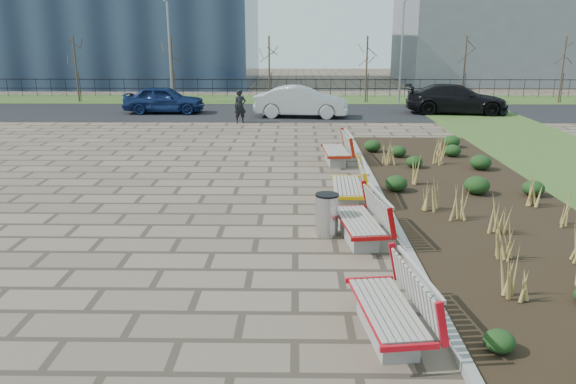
{
  "coord_description": "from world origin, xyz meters",
  "views": [
    {
      "loc": [
        1.67,
        -8.84,
        4.3
      ],
      "look_at": [
        1.5,
        3.0,
        0.9
      ],
      "focal_mm": 35.0,
      "sensor_mm": 36.0,
      "label": 1
    }
  ],
  "objects_px": {
    "bench_b": "(358,218)",
    "lamp_east": "(401,53)",
    "bench_d": "(335,149)",
    "pedestrian": "(240,107)",
    "car_black": "(456,99)",
    "lamp_west": "(170,53)",
    "car_silver": "(301,102)",
    "bench_a": "(387,304)",
    "bench_c": "(347,184)",
    "litter_bin": "(327,215)",
    "car_blue": "(164,99)"
  },
  "relations": [
    {
      "from": "car_blue",
      "to": "lamp_east",
      "type": "height_order",
      "value": "lamp_east"
    },
    {
      "from": "litter_bin",
      "to": "lamp_west",
      "type": "bearing_deg",
      "value": 109.72
    },
    {
      "from": "lamp_east",
      "to": "bench_d",
      "type": "bearing_deg",
      "value": -107.07
    },
    {
      "from": "car_blue",
      "to": "lamp_west",
      "type": "xyz_separation_m",
      "value": [
        -0.52,
        4.41,
        2.29
      ]
    },
    {
      "from": "litter_bin",
      "to": "car_black",
      "type": "bearing_deg",
      "value": 67.21
    },
    {
      "from": "car_silver",
      "to": "car_black",
      "type": "relative_size",
      "value": 0.89
    },
    {
      "from": "bench_c",
      "to": "litter_bin",
      "type": "relative_size",
      "value": 2.28
    },
    {
      "from": "bench_c",
      "to": "car_silver",
      "type": "relative_size",
      "value": 0.44
    },
    {
      "from": "bench_d",
      "to": "lamp_west",
      "type": "bearing_deg",
      "value": 115.72
    },
    {
      "from": "bench_c",
      "to": "lamp_west",
      "type": "height_order",
      "value": "lamp_west"
    },
    {
      "from": "bench_b",
      "to": "bench_c",
      "type": "bearing_deg",
      "value": 82.6
    },
    {
      "from": "bench_a",
      "to": "bench_b",
      "type": "distance_m",
      "value": 3.9
    },
    {
      "from": "bench_a",
      "to": "litter_bin",
      "type": "relative_size",
      "value": 2.28
    },
    {
      "from": "bench_a",
      "to": "car_blue",
      "type": "distance_m",
      "value": 24.58
    },
    {
      "from": "bench_c",
      "to": "car_blue",
      "type": "bearing_deg",
      "value": 119.41
    },
    {
      "from": "bench_a",
      "to": "lamp_west",
      "type": "height_order",
      "value": "lamp_west"
    },
    {
      "from": "car_black",
      "to": "lamp_west",
      "type": "relative_size",
      "value": 0.89
    },
    {
      "from": "bench_c",
      "to": "bench_d",
      "type": "xyz_separation_m",
      "value": [
        0.0,
        4.54,
        0.0
      ]
    },
    {
      "from": "car_black",
      "to": "lamp_west",
      "type": "bearing_deg",
      "value": 82.09
    },
    {
      "from": "pedestrian",
      "to": "lamp_west",
      "type": "distance_m",
      "value": 9.44
    },
    {
      "from": "bench_b",
      "to": "car_black",
      "type": "distance_m",
      "value": 20.53
    },
    {
      "from": "bench_b",
      "to": "lamp_east",
      "type": "height_order",
      "value": "lamp_east"
    },
    {
      "from": "bench_b",
      "to": "car_blue",
      "type": "distance_m",
      "value": 20.96
    },
    {
      "from": "car_blue",
      "to": "bench_c",
      "type": "bearing_deg",
      "value": -152.94
    },
    {
      "from": "bench_b",
      "to": "car_silver",
      "type": "height_order",
      "value": "car_silver"
    },
    {
      "from": "lamp_west",
      "to": "car_silver",
      "type": "bearing_deg",
      "value": -36.01
    },
    {
      "from": "pedestrian",
      "to": "car_blue",
      "type": "xyz_separation_m",
      "value": [
        -4.44,
        3.3,
        -0.05
      ]
    },
    {
      "from": "lamp_west",
      "to": "pedestrian",
      "type": "bearing_deg",
      "value": -57.22
    },
    {
      "from": "bench_b",
      "to": "pedestrian",
      "type": "height_order",
      "value": "pedestrian"
    },
    {
      "from": "bench_b",
      "to": "bench_d",
      "type": "relative_size",
      "value": 1.0
    },
    {
      "from": "bench_b",
      "to": "bench_d",
      "type": "xyz_separation_m",
      "value": [
        0.0,
        7.3,
        0.0
      ]
    },
    {
      "from": "car_silver",
      "to": "car_black",
      "type": "distance_m",
      "value": 8.46
    },
    {
      "from": "bench_d",
      "to": "bench_b",
      "type": "bearing_deg",
      "value": -93.21
    },
    {
      "from": "bench_b",
      "to": "lamp_west",
      "type": "height_order",
      "value": "lamp_west"
    },
    {
      "from": "car_blue",
      "to": "lamp_west",
      "type": "bearing_deg",
      "value": 6.49
    },
    {
      "from": "car_blue",
      "to": "bench_a",
      "type": "bearing_deg",
      "value": -160.07
    },
    {
      "from": "bench_a",
      "to": "car_silver",
      "type": "bearing_deg",
      "value": 85.44
    },
    {
      "from": "bench_d",
      "to": "pedestrian",
      "type": "distance_m",
      "value": 9.49
    },
    {
      "from": "bench_b",
      "to": "pedestrian",
      "type": "relative_size",
      "value": 1.31
    },
    {
      "from": "litter_bin",
      "to": "bench_d",
      "type": "bearing_deg",
      "value": 84.65
    },
    {
      "from": "bench_b",
      "to": "lamp_east",
      "type": "bearing_deg",
      "value": 70.63
    },
    {
      "from": "car_silver",
      "to": "pedestrian",
      "type": "bearing_deg",
      "value": 128.76
    },
    {
      "from": "bench_c",
      "to": "car_silver",
      "type": "bearing_deg",
      "value": 96.14
    },
    {
      "from": "pedestrian",
      "to": "litter_bin",
      "type": "bearing_deg",
      "value": -97.02
    },
    {
      "from": "bench_b",
      "to": "lamp_west",
      "type": "xyz_separation_m",
      "value": [
        -9.0,
        23.58,
        2.54
      ]
    },
    {
      "from": "car_black",
      "to": "lamp_west",
      "type": "distance_m",
      "value": 17.01
    },
    {
      "from": "bench_b",
      "to": "car_silver",
      "type": "bearing_deg",
      "value": 86.02
    },
    {
      "from": "car_black",
      "to": "lamp_east",
      "type": "bearing_deg",
      "value": 34.63
    },
    {
      "from": "bench_d",
      "to": "lamp_east",
      "type": "bearing_deg",
      "value": 69.72
    },
    {
      "from": "car_blue",
      "to": "car_black",
      "type": "bearing_deg",
      "value": -90.19
    }
  ]
}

